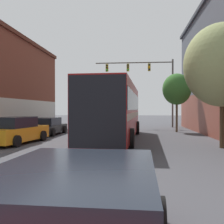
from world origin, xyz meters
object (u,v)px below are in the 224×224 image
(parked_car_left_near, at_px, (82,120))
(traffic_signal_gantry, at_px, (147,77))
(bus, at_px, (115,109))
(street_tree_far, at_px, (177,89))
(street_tree_near, at_px, (222,65))
(parked_car_left_far, at_px, (17,131))
(parked_car_left_mid, at_px, (47,127))

(parked_car_left_near, bearing_deg, traffic_signal_gantry, -106.62)
(bus, height_order, parked_car_left_near, bus)
(street_tree_far, bearing_deg, traffic_signal_gantry, 110.76)
(parked_car_left_near, distance_m, street_tree_near, 19.98)
(parked_car_left_far, xyz_separation_m, street_tree_near, (10.98, -0.70, 3.43))
(street_tree_near, bearing_deg, parked_car_left_far, 176.34)
(parked_car_left_mid, relative_size, traffic_signal_gantry, 0.52)
(parked_car_left_near, distance_m, parked_car_left_mid, 10.76)
(street_tree_near, bearing_deg, street_tree_far, 95.47)
(parked_car_left_mid, xyz_separation_m, street_tree_far, (10.20, 3.27, 3.00))
(bus, bearing_deg, parked_car_left_near, 22.97)
(parked_car_left_near, distance_m, parked_car_left_far, 15.84)
(bus, relative_size, street_tree_near, 1.90)
(traffic_signal_gantry, bearing_deg, street_tree_near, -78.30)
(bus, distance_m, street_tree_far, 7.78)
(parked_car_left_mid, height_order, street_tree_far, street_tree_far)
(parked_car_left_far, bearing_deg, traffic_signal_gantry, -21.64)
(bus, relative_size, traffic_signal_gantry, 1.41)
(bus, relative_size, parked_car_left_near, 2.52)
(bus, bearing_deg, traffic_signal_gantry, -9.71)
(bus, xyz_separation_m, parked_car_left_mid, (-5.42, 2.64, -1.32))
(parked_car_left_mid, bearing_deg, bus, -114.07)
(parked_car_left_far, bearing_deg, parked_car_left_near, 6.15)
(bus, relative_size, parked_car_left_far, 2.52)
(traffic_signal_gantry, relative_size, street_tree_near, 1.35)
(traffic_signal_gantry, bearing_deg, parked_car_left_near, 167.88)
(bus, height_order, parked_car_left_far, bus)
(bus, distance_m, street_tree_near, 6.83)
(parked_car_left_far, distance_m, street_tree_far, 13.44)
(street_tree_far, bearing_deg, bus, -128.95)
(parked_car_left_mid, distance_m, street_tree_near, 12.97)
(parked_car_left_near, distance_m, traffic_signal_gantry, 9.06)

